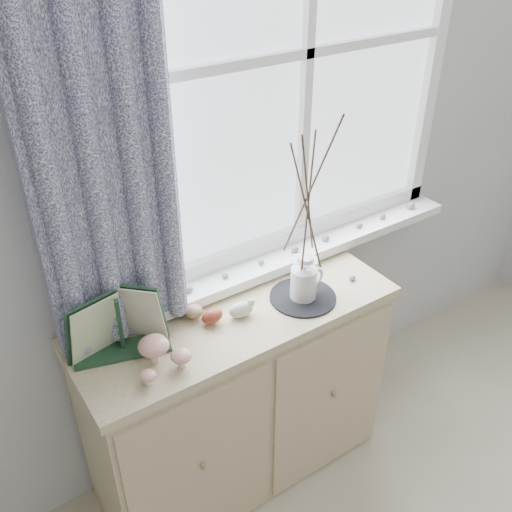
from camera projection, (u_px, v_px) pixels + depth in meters
The scene contains 8 objects.
sideboard at pixel (239, 397), 2.27m from camera, with size 1.20×0.45×0.85m.
botanical_book at pixel (122, 327), 1.78m from camera, with size 0.36×0.13×0.25m, color #1C3B25, non-canonical shape.
toadstool_cluster at pixel (159, 352), 1.79m from camera, with size 0.18×0.16×0.09m.
wooden_eggs at pixel (193, 311), 2.00m from camera, with size 0.14×0.18×0.08m.
songbird_figurine at pixel (241, 309), 2.01m from camera, with size 0.12×0.06×0.06m, color silver, non-canonical shape.
crocheted_doily at pixel (303, 297), 2.11m from camera, with size 0.25×0.25×0.01m, color black.
twig_pitcher at pixel (308, 196), 1.89m from camera, with size 0.27×0.27×0.74m.
sideboard_pebbles at pixel (305, 283), 2.18m from camera, with size 0.33×0.23×0.02m.
Camera 1 is at (-0.99, 0.38, 2.13)m, focal length 40.00 mm.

